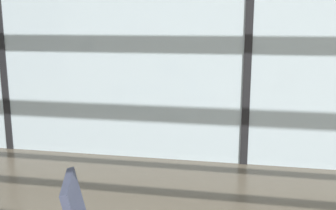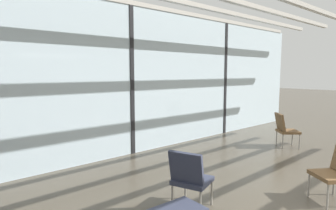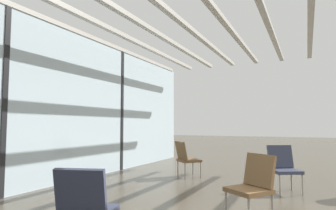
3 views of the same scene
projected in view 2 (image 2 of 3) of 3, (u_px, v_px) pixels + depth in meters
glass_curtain_wall at (131, 81)px, 6.57m from camera, size 14.00×0.08×3.42m
window_mullion_1 at (131, 81)px, 6.57m from camera, size 0.10×0.12×3.42m
window_mullion_2 at (224, 79)px, 8.88m from camera, size 0.10×0.12×3.42m
parked_airplane at (69, 66)px, 10.17m from camera, size 14.44×4.25×4.25m
lounge_chair_0 at (285, 128)px, 7.29m from camera, size 0.71×0.71×0.87m
lounge_chair_4 at (190, 176)px, 3.90m from camera, size 0.65×0.63×0.87m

